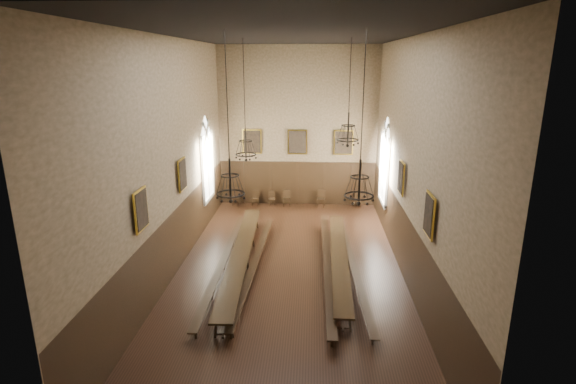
# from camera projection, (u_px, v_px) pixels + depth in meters

# --- Properties ---
(floor) EXTENTS (9.00, 18.00, 0.02)m
(floor) POSITION_uv_depth(u_px,v_px,m) (289.00, 272.00, 17.97)
(floor) COLOR black
(floor) RESTS_ON ground
(ceiling) EXTENTS (9.00, 18.00, 0.02)m
(ceiling) POSITION_uv_depth(u_px,v_px,m) (289.00, 34.00, 15.45)
(ceiling) COLOR black
(ceiling) RESTS_ON ground
(wall_back) EXTENTS (9.00, 0.02, 9.00)m
(wall_back) POSITION_uv_depth(u_px,v_px,m) (298.00, 128.00, 25.35)
(wall_back) COLOR #8B7055
(wall_back) RESTS_ON ground
(wall_front) EXTENTS (9.00, 0.02, 9.00)m
(wall_front) POSITION_uv_depth(u_px,v_px,m) (262.00, 269.00, 8.07)
(wall_front) COLOR #8B7055
(wall_front) RESTS_ON ground
(wall_left) EXTENTS (0.02, 18.00, 9.00)m
(wall_left) POSITION_uv_depth(u_px,v_px,m) (170.00, 160.00, 16.96)
(wall_left) COLOR #8B7055
(wall_left) RESTS_ON ground
(wall_right) EXTENTS (0.02, 18.00, 9.00)m
(wall_right) POSITION_uv_depth(u_px,v_px,m) (411.00, 163.00, 16.47)
(wall_right) COLOR #8B7055
(wall_right) RESTS_ON ground
(wainscot_panelling) EXTENTS (9.00, 18.00, 2.50)m
(wainscot_panelling) POSITION_uv_depth(u_px,v_px,m) (289.00, 243.00, 17.62)
(wainscot_panelling) COLOR black
(wainscot_panelling) RESTS_ON floor
(table_left) EXTENTS (1.15, 10.43, 0.81)m
(table_left) POSITION_uv_depth(u_px,v_px,m) (241.00, 260.00, 18.06)
(table_left) COLOR black
(table_left) RESTS_ON floor
(table_right) EXTENTS (0.84, 9.32, 0.73)m
(table_right) POSITION_uv_depth(u_px,v_px,m) (339.00, 263.00, 17.92)
(table_right) COLOR black
(table_right) RESTS_ON floor
(bench_left_outer) EXTENTS (0.43, 10.20, 0.46)m
(bench_left_outer) POSITION_uv_depth(u_px,v_px,m) (224.00, 263.00, 18.05)
(bench_left_outer) COLOR black
(bench_left_outer) RESTS_ON floor
(bench_left_inner) EXTENTS (0.58, 9.79, 0.44)m
(bench_left_inner) POSITION_uv_depth(u_px,v_px,m) (254.00, 266.00, 17.85)
(bench_left_inner) COLOR black
(bench_left_inner) RESTS_ON floor
(bench_right_inner) EXTENTS (0.34, 10.77, 0.48)m
(bench_right_inner) POSITION_uv_depth(u_px,v_px,m) (327.00, 264.00, 17.93)
(bench_right_inner) COLOR black
(bench_right_inner) RESTS_ON floor
(bench_right_outer) EXTENTS (0.74, 9.71, 0.44)m
(bench_right_outer) POSITION_uv_depth(u_px,v_px,m) (353.00, 269.00, 17.55)
(bench_right_outer) COLOR black
(bench_right_outer) RESTS_ON floor
(chair_0) EXTENTS (0.47, 0.47, 1.02)m
(chair_0) POSITION_uv_depth(u_px,v_px,m) (236.00, 200.00, 26.20)
(chair_0) COLOR black
(chair_0) RESTS_ON floor
(chair_1) EXTENTS (0.41, 0.41, 0.89)m
(chair_1) POSITION_uv_depth(u_px,v_px,m) (255.00, 201.00, 26.22)
(chair_1) COLOR black
(chair_1) RESTS_ON floor
(chair_2) EXTENTS (0.43, 0.43, 0.87)m
(chair_2) POSITION_uv_depth(u_px,v_px,m) (272.00, 201.00, 26.16)
(chair_2) COLOR black
(chair_2) RESTS_ON floor
(chair_3) EXTENTS (0.46, 0.46, 0.95)m
(chair_3) POSITION_uv_depth(u_px,v_px,m) (287.00, 201.00, 26.07)
(chair_3) COLOR black
(chair_3) RESTS_ON floor
(chair_5) EXTENTS (0.49, 0.49, 1.00)m
(chair_5) POSITION_uv_depth(u_px,v_px,m) (321.00, 202.00, 25.95)
(chair_5) COLOR black
(chair_5) RESTS_ON floor
(chair_7) EXTENTS (0.47, 0.47, 0.87)m
(chair_7) POSITION_uv_depth(u_px,v_px,m) (358.00, 203.00, 25.84)
(chair_7) COLOR black
(chair_7) RESTS_ON floor
(chandelier_back_left) EXTENTS (0.90, 0.90, 4.90)m
(chandelier_back_left) POSITION_uv_depth(u_px,v_px,m) (246.00, 148.00, 19.10)
(chandelier_back_left) COLOR black
(chandelier_back_left) RESTS_ON ceiling
(chandelier_back_right) EXTENTS (0.92, 0.92, 4.20)m
(chandelier_back_right) POSITION_uv_depth(u_px,v_px,m) (348.00, 134.00, 18.55)
(chandelier_back_right) COLOR black
(chandelier_back_right) RESTS_ON ceiling
(chandelier_front_left) EXTENTS (0.92, 0.92, 5.12)m
(chandelier_front_left) POSITION_uv_depth(u_px,v_px,m) (230.00, 184.00, 14.19)
(chandelier_front_left) COLOR black
(chandelier_front_left) RESTS_ON ceiling
(chandelier_front_right) EXTENTS (0.93, 0.93, 5.06)m
(chandelier_front_right) POSITION_uv_depth(u_px,v_px,m) (359.00, 186.00, 13.76)
(chandelier_front_right) COLOR black
(chandelier_front_right) RESTS_ON ceiling
(portrait_back_0) EXTENTS (1.10, 0.12, 1.40)m
(portrait_back_0) POSITION_uv_depth(u_px,v_px,m) (252.00, 142.00, 25.59)
(portrait_back_0) COLOR gold
(portrait_back_0) RESTS_ON wall_back
(portrait_back_1) EXTENTS (1.10, 0.12, 1.40)m
(portrait_back_1) POSITION_uv_depth(u_px,v_px,m) (297.00, 142.00, 25.45)
(portrait_back_1) COLOR gold
(portrait_back_1) RESTS_ON wall_back
(portrait_back_2) EXTENTS (1.10, 0.12, 1.40)m
(portrait_back_2) POSITION_uv_depth(u_px,v_px,m) (343.00, 143.00, 25.31)
(portrait_back_2) COLOR gold
(portrait_back_2) RESTS_ON wall_back
(portrait_left_0) EXTENTS (0.12, 1.00, 1.30)m
(portrait_left_0) POSITION_uv_depth(u_px,v_px,m) (182.00, 175.00, 18.13)
(portrait_left_0) COLOR gold
(portrait_left_0) RESTS_ON wall_left
(portrait_left_1) EXTENTS (0.12, 1.00, 1.30)m
(portrait_left_1) POSITION_uv_depth(u_px,v_px,m) (141.00, 210.00, 13.82)
(portrait_left_1) COLOR gold
(portrait_left_1) RESTS_ON wall_left
(portrait_right_0) EXTENTS (0.12, 1.00, 1.30)m
(portrait_right_0) POSITION_uv_depth(u_px,v_px,m) (401.00, 178.00, 17.65)
(portrait_right_0) COLOR gold
(portrait_right_0) RESTS_ON wall_right
(portrait_right_1) EXTENTS (0.12, 1.00, 1.30)m
(portrait_right_1) POSITION_uv_depth(u_px,v_px,m) (429.00, 215.00, 13.34)
(portrait_right_1) COLOR gold
(portrait_right_1) RESTS_ON wall_right
(window_right) EXTENTS (0.20, 2.20, 4.60)m
(window_right) POSITION_uv_depth(u_px,v_px,m) (385.00, 161.00, 22.05)
(window_right) COLOR white
(window_right) RESTS_ON wall_right
(window_left) EXTENTS (0.20, 2.20, 4.60)m
(window_left) POSITION_uv_depth(u_px,v_px,m) (207.00, 159.00, 22.53)
(window_left) COLOR white
(window_left) RESTS_ON wall_left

